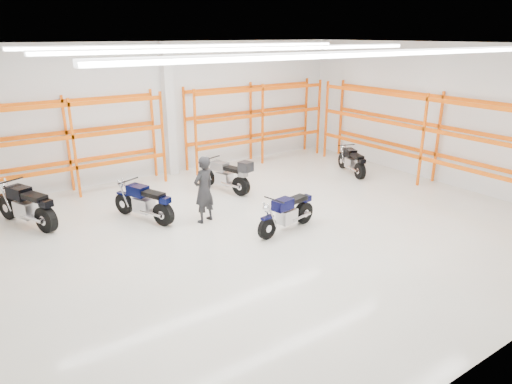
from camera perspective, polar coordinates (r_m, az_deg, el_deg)
ground at (r=11.84m, az=1.50°, el=-4.38°), size 14.00×14.00×0.00m
room_shell at (r=10.97m, az=1.57°, el=11.59°), size 14.02×12.02×4.51m
motorcycle_main at (r=11.54m, az=4.11°, el=-2.63°), size 1.95×0.68×0.97m
motorcycle_back_a at (r=13.06m, az=-26.64°, el=-1.68°), size 1.14×2.18×1.14m
motorcycle_back_b at (r=12.43m, az=-13.68°, el=-1.37°), size 1.00×1.98×1.03m
motorcycle_back_c at (r=14.29m, az=-3.55°, el=2.04°), size 0.94×2.11×1.10m
motorcycle_back_d at (r=16.48m, az=11.95°, el=3.69°), size 0.88×1.87×0.95m
standing_man at (r=11.94m, az=-6.54°, el=0.30°), size 0.75×0.61×1.78m
structural_column at (r=16.12m, az=-10.82°, el=10.00°), size 0.32×0.32×4.50m
pallet_racking_back_left at (r=14.86m, az=-22.26°, el=6.33°), size 5.67×0.87×3.00m
pallet_racking_back_right at (r=17.54m, az=0.06°, el=9.52°), size 5.67×0.87×3.00m
pallet_racking_side at (r=15.84m, az=21.10°, el=7.30°), size 0.87×9.07×3.00m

